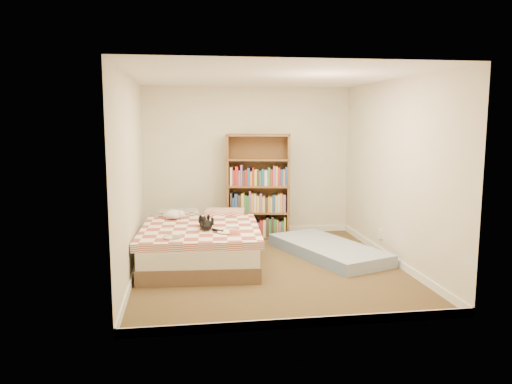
{
  "coord_description": "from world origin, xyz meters",
  "views": [
    {
      "loc": [
        -1.1,
        -6.39,
        1.97
      ],
      "look_at": [
        -0.12,
        0.3,
        0.98
      ],
      "focal_mm": 35.0,
      "sensor_mm": 36.0,
      "label": 1
    }
  ],
  "objects": [
    {
      "name": "black_cat",
      "position": [
        -0.81,
        0.15,
        0.58
      ],
      "size": [
        0.25,
        0.65,
        0.15
      ],
      "rotation": [
        0.0,
        0.0,
        0.18
      ],
      "color": "black",
      "rests_on": "bed"
    },
    {
      "name": "white_dog",
      "position": [
        -1.24,
        0.88,
        0.58
      ],
      "size": [
        0.31,
        0.33,
        0.13
      ],
      "rotation": [
        0.0,
        0.0,
        0.26
      ],
      "color": "silver",
      "rests_on": "bed"
    },
    {
      "name": "room",
      "position": [
        0.0,
        0.0,
        1.2
      ],
      "size": [
        3.51,
        4.01,
        2.51
      ],
      "color": "#47321E",
      "rests_on": "ground"
    },
    {
      "name": "floor_mattress",
      "position": [
        0.96,
        0.43,
        0.09
      ],
      "size": [
        1.49,
        2.1,
        0.17
      ],
      "primitive_type": "cube",
      "rotation": [
        0.0,
        0.0,
        0.36
      ],
      "color": "#6781AC",
      "rests_on": "room"
    },
    {
      "name": "bed",
      "position": [
        -0.88,
        0.46,
        0.26
      ],
      "size": [
        1.69,
        2.24,
        0.58
      ],
      "rotation": [
        0.0,
        0.0,
        -0.07
      ],
      "color": "brown",
      "rests_on": "room"
    },
    {
      "name": "bookshelf",
      "position": [
        0.13,
        1.71,
        0.61
      ],
      "size": [
        1.1,
        0.54,
        1.72
      ],
      "rotation": [
        0.0,
        0.0,
        -0.19
      ],
      "color": "#55341D",
      "rests_on": "room"
    }
  ]
}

